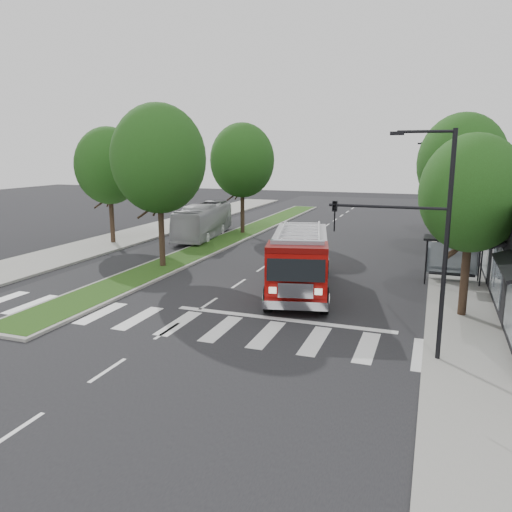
{
  "coord_description": "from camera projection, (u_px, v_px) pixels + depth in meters",
  "views": [
    {
      "loc": [
        10.04,
        -21.09,
        7.27
      ],
      "look_at": [
        1.25,
        3.37,
        1.8
      ],
      "focal_mm": 35.0,
      "sensor_mm": 36.0,
      "label": 1
    }
  ],
  "objects": [
    {
      "name": "ground",
      "position": [
        208.0,
        304.0,
        24.24
      ],
      "size": [
        140.0,
        140.0,
        0.0
      ],
      "primitive_type": "plane",
      "color": "black",
      "rests_on": "ground"
    },
    {
      "name": "sidewalk_right",
      "position": [
        474.0,
        276.0,
        29.3
      ],
      "size": [
        5.0,
        80.0,
        0.15
      ],
      "primitive_type": "cube",
      "color": "gray",
      "rests_on": "ground"
    },
    {
      "name": "sidewalk_left",
      "position": [
        92.0,
        247.0,
        38.24
      ],
      "size": [
        5.0,
        80.0,
        0.15
      ],
      "primitive_type": "cube",
      "color": "gray",
      "rests_on": "ground"
    },
    {
      "name": "median",
      "position": [
        234.0,
        237.0,
        42.79
      ],
      "size": [
        3.0,
        50.0,
        0.15
      ],
      "color": "gray",
      "rests_on": "ground"
    },
    {
      "name": "bus_shelter",
      "position": [
        454.0,
        248.0,
        27.62
      ],
      "size": [
        3.2,
        1.6,
        2.61
      ],
      "color": "black",
      "rests_on": "ground"
    },
    {
      "name": "tree_right_near",
      "position": [
        472.0,
        194.0,
        21.15
      ],
      "size": [
        4.4,
        4.4,
        8.05
      ],
      "color": "black",
      "rests_on": "ground"
    },
    {
      "name": "tree_right_mid",
      "position": [
        462.0,
        164.0,
        32.0
      ],
      "size": [
        5.6,
        5.6,
        9.72
      ],
      "color": "black",
      "rests_on": "ground"
    },
    {
      "name": "tree_right_far",
      "position": [
        456.0,
        169.0,
        41.34
      ],
      "size": [
        5.0,
        5.0,
        8.73
      ],
      "color": "black",
      "rests_on": "ground"
    },
    {
      "name": "tree_median_near",
      "position": [
        159.0,
        159.0,
        30.35
      ],
      "size": [
        5.8,
        5.8,
        10.16
      ],
      "color": "black",
      "rests_on": "ground"
    },
    {
      "name": "tree_median_far",
      "position": [
        242.0,
        160.0,
        43.31
      ],
      "size": [
        5.6,
        5.6,
        9.72
      ],
      "color": "black",
      "rests_on": "ground"
    },
    {
      "name": "tree_left_mid",
      "position": [
        109.0,
        166.0,
        38.66
      ],
      "size": [
        5.2,
        5.2,
        9.16
      ],
      "color": "black",
      "rests_on": "ground"
    },
    {
      "name": "streetlight_right_near",
      "position": [
        419.0,
        230.0,
        16.88
      ],
      "size": [
        4.08,
        0.22,
        8.0
      ],
      "color": "black",
      "rests_on": "ground"
    },
    {
      "name": "streetlight_right_far",
      "position": [
        440.0,
        188.0,
        38.32
      ],
      "size": [
        2.11,
        0.2,
        8.0
      ],
      "color": "black",
      "rests_on": "ground"
    },
    {
      "name": "fire_engine",
      "position": [
        299.0,
        261.0,
        26.21
      ],
      "size": [
        4.89,
        9.98,
        3.33
      ],
      "rotation": [
        0.0,
        0.0,
        0.22
      ],
      "color": "#5F0605",
      "rests_on": "ground"
    },
    {
      "name": "city_bus",
      "position": [
        204.0,
        221.0,
        42.65
      ],
      "size": [
        3.92,
        10.49,
        2.85
      ],
      "primitive_type": "imported",
      "rotation": [
        0.0,
        0.0,
        0.15
      ],
      "color": "#B9B9BD",
      "rests_on": "ground"
    }
  ]
}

